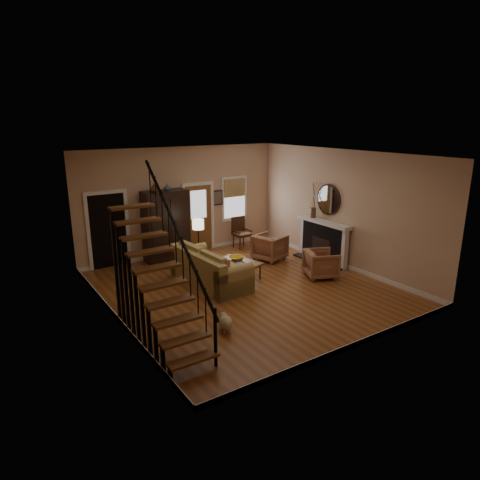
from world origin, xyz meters
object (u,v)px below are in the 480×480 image
sofa (210,268)px  armchair_left (321,264)px  coffee_table (238,270)px  armchair_right (270,247)px  floor_lamp (199,244)px  armoire (166,226)px  side_chair (242,233)px

sofa → armchair_left: (2.71, -1.19, -0.07)m
coffee_table → armchair_right: armchair_right is taller
coffee_table → armchair_right: size_ratio=1.39×
armchair_right → floor_lamp: floor_lamp is taller
armchair_left → armchair_right: bearing=30.4°
armchair_right → armoire: bearing=41.5°
sofa → side_chair: bearing=38.8°
sofa → side_chair: (2.42, 2.19, 0.07)m
armoire → side_chair: (2.55, -0.20, -0.54)m
coffee_table → armchair_right: 1.80m
side_chair → coffee_table: bearing=-125.5°
armoire → coffee_table: size_ratio=1.77×
armchair_right → floor_lamp: bearing=60.9°
armoire → armchair_left: bearing=-51.7°
coffee_table → floor_lamp: size_ratio=0.84×
armchair_right → floor_lamp: (-2.13, 0.50, 0.32)m
side_chair → sofa: bearing=-137.8°
floor_lamp → armoire: bearing=111.5°
sofa → side_chair: side_chair is taller
coffee_table → side_chair: size_ratio=1.16×
side_chair → armchair_left: bearing=-85.1°
armoire → armchair_right: size_ratio=2.47×
coffee_table → armchair_left: bearing=-31.7°
coffee_table → sofa: bearing=177.7°
coffee_table → armchair_left: armchair_left is taller
armchair_right → side_chair: size_ratio=0.83×
armoire → sofa: 2.47m
armoire → coffee_table: 2.74m
sofa → armchair_right: bearing=13.2°
armoire → armchair_left: (2.84, -3.59, -0.68)m
armoire → side_chair: bearing=-4.5°
armoire → floor_lamp: bearing=-68.5°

